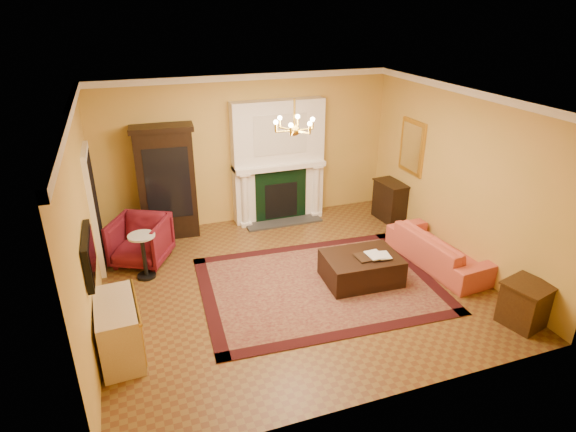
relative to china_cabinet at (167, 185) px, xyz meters
name	(u,v)px	position (x,y,z in m)	size (l,w,h in m)	color
floor	(294,282)	(1.67, -2.49, -1.06)	(6.00, 5.50, 0.02)	brown
ceiling	(295,98)	(1.67, -2.49, 1.96)	(6.00, 5.50, 0.02)	white
wall_back	(247,150)	(1.67, 0.27, 0.45)	(6.00, 0.02, 3.00)	#DDAA4F
wall_front	(385,292)	(1.67, -5.25, 0.45)	(6.00, 0.02, 3.00)	#DDAA4F
wall_left	(83,226)	(-1.34, -2.49, 0.45)	(0.02, 5.50, 3.00)	#DDAA4F
wall_right	(458,176)	(4.68, -2.49, 0.45)	(0.02, 5.50, 3.00)	#DDAA4F
fireplace	(278,164)	(2.27, 0.08, 0.14)	(1.90, 0.70, 2.50)	white
crown_molding	(274,92)	(1.67, -1.53, 1.89)	(6.00, 5.50, 0.12)	white
doorway	(95,209)	(-1.29, -0.79, -0.01)	(0.08, 1.05, 2.10)	white
tv_panel	(89,255)	(-1.28, -3.09, 0.30)	(0.09, 0.95, 0.58)	black
gilt_mirror	(412,147)	(4.64, -1.09, 0.60)	(0.06, 0.76, 1.05)	gold
chandelier	(294,126)	(1.67, -2.49, 1.56)	(0.63, 0.55, 0.53)	gold
oriental_rug	(319,285)	(2.03, -2.71, -1.04)	(3.79, 2.84, 0.02)	#430E15
china_cabinet	(167,185)	(0.00, 0.00, 0.00)	(1.05, 0.48, 2.10)	black
wingback_armchair	(140,239)	(-0.63, -0.96, -0.59)	(0.90, 0.84, 0.92)	maroon
pedestal_table	(144,253)	(-0.61, -1.52, -0.59)	(0.44, 0.44, 0.79)	black
commode	(119,330)	(-1.06, -3.42, -0.66)	(0.50, 1.06, 0.79)	beige
coral_sofa	(440,244)	(4.27, -2.77, -0.65)	(2.03, 0.59, 0.79)	#C44A3E
end_table	(525,305)	(4.39, -4.62, -0.74)	(0.53, 0.53, 0.62)	#37240F
console_table	(390,202)	(4.45, -0.78, -0.65)	(0.41, 0.72, 0.80)	black
leather_ottoman	(361,268)	(2.73, -2.81, -0.81)	(1.21, 0.88, 0.45)	black
ottoman_tray	(368,257)	(2.81, -2.89, -0.57)	(0.41, 0.32, 0.03)	black
book_a	(369,248)	(2.78, -2.93, -0.40)	(0.24, 0.03, 0.32)	gray
book_b	(378,249)	(2.94, -2.96, -0.42)	(0.20, 0.02, 0.28)	gray
topiary_left	(248,154)	(1.62, 0.04, 0.43)	(0.17, 0.17, 0.46)	gray
topiary_right	(307,150)	(2.88, 0.04, 0.39)	(0.14, 0.14, 0.39)	gray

